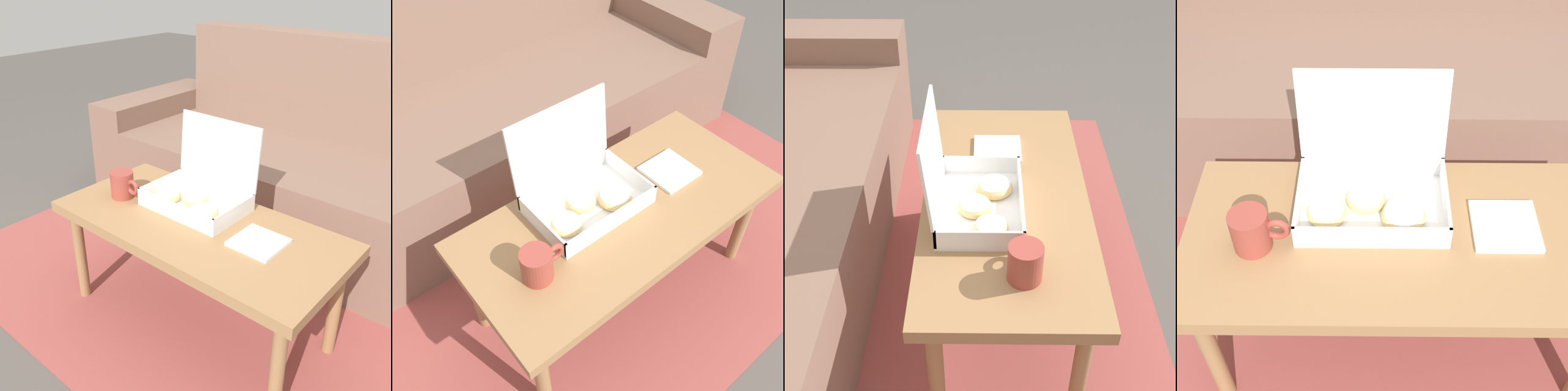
{
  "view_description": "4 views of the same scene",
  "coord_description": "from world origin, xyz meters",
  "views": [
    {
      "loc": [
        0.9,
        -1.15,
        1.27
      ],
      "look_at": [
        -0.07,
        -0.01,
        0.5
      ],
      "focal_mm": 42.0,
      "sensor_mm": 36.0,
      "label": 1
    },
    {
      "loc": [
        -0.7,
        -0.77,
        1.53
      ],
      "look_at": [
        -0.07,
        -0.01,
        0.5
      ],
      "focal_mm": 42.0,
      "sensor_mm": 36.0,
      "label": 2
    },
    {
      "loc": [
        -1.31,
        -0.03,
        1.45
      ],
      "look_at": [
        -0.07,
        -0.01,
        0.5
      ],
      "focal_mm": 50.0,
      "sensor_mm": 36.0,
      "label": 3
    },
    {
      "loc": [
        -0.07,
        -0.92,
        1.44
      ],
      "look_at": [
        -0.07,
        -0.01,
        0.5
      ],
      "focal_mm": 50.0,
      "sensor_mm": 36.0,
      "label": 4
    }
  ],
  "objects": [
    {
      "name": "area_rug",
      "position": [
        0.0,
        0.3,
        0.01
      ],
      "size": [
        2.47,
        1.83,
        0.01
      ],
      "primitive_type": "cube",
      "color": "#994742",
      "rests_on": "ground_plane"
    },
    {
      "name": "couch",
      "position": [
        0.0,
        0.83,
        0.32
      ],
      "size": [
        2.35,
        0.84,
        0.96
      ],
      "color": "#7A5B4C",
      "rests_on": "ground_plane"
    },
    {
      "name": "napkin_stack",
      "position": [
        0.24,
        -0.07,
        0.46
      ],
      "size": [
        0.16,
        0.16,
        0.01
      ],
      "color": "white",
      "rests_on": "coffee_table"
    },
    {
      "name": "pastry_box",
      "position": [
        -0.08,
        0.01,
        0.51
      ],
      "size": [
        0.36,
        0.27,
        0.31
      ],
      "color": "white",
      "rests_on": "coffee_table"
    },
    {
      "name": "coffee_table",
      "position": [
        0.0,
        -0.09,
        0.4
      ],
      "size": [
        1.05,
        0.5,
        0.45
      ],
      "color": "#997047",
      "rests_on": "ground_plane"
    },
    {
      "name": "ground_plane",
      "position": [
        0.0,
        0.0,
        0.0
      ],
      "size": [
        12.0,
        12.0,
        0.0
      ],
      "primitive_type": "plane",
      "color": "#514C47"
    },
    {
      "name": "coffee_mug",
      "position": [
        -0.34,
        -0.13,
        0.51
      ],
      "size": [
        0.14,
        0.09,
        0.1
      ],
      "color": "#993D33",
      "rests_on": "coffee_table"
    }
  ]
}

